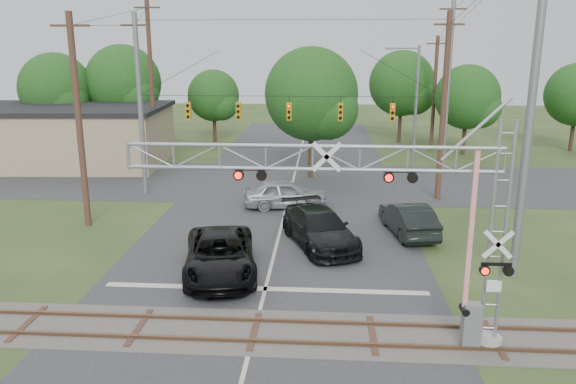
# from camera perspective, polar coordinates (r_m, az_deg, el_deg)

# --- Properties ---
(ground) EXTENTS (160.00, 160.00, 0.00)m
(ground) POSITION_cam_1_polar(r_m,az_deg,el_deg) (18.01, -4.28, -17.09)
(ground) COLOR #2B411E
(ground) RESTS_ON ground
(road_main) EXTENTS (14.00, 90.00, 0.02)m
(road_main) POSITION_cam_1_polar(r_m,az_deg,el_deg) (26.97, -1.29, -5.89)
(road_main) COLOR #2B2B2E
(road_main) RESTS_ON ground
(road_cross) EXTENTS (90.00, 12.00, 0.02)m
(road_cross) POSITION_cam_1_polar(r_m,az_deg,el_deg) (40.34, 0.49, 1.07)
(road_cross) COLOR #2B2B2E
(road_cross) RESTS_ON ground
(railroad_track) EXTENTS (90.00, 3.20, 0.17)m
(railroad_track) POSITION_cam_1_polar(r_m,az_deg,el_deg) (19.70, -3.44, -13.97)
(railroad_track) COLOR #47433E
(railroad_track) RESTS_ON ground
(crossing_gantry) EXTENTS (12.05, 0.94, 7.37)m
(crossing_gantry) POSITION_cam_1_polar(r_m,az_deg,el_deg) (17.57, 9.81, -1.56)
(crossing_gantry) COLOR #989893
(crossing_gantry) RESTS_ON ground
(traffic_signal_span) EXTENTS (19.34, 0.36, 11.50)m
(traffic_signal_span) POSITION_cam_1_polar(r_m,az_deg,el_deg) (35.38, 1.65, 8.53)
(traffic_signal_span) COLOR slate
(traffic_signal_span) RESTS_ON ground
(pickup_black) EXTENTS (3.99, 6.72, 1.75)m
(pickup_black) POSITION_cam_1_polar(r_m,az_deg,el_deg) (24.11, -6.92, -6.34)
(pickup_black) COLOR black
(pickup_black) RESTS_ON ground
(car_dark) EXTENTS (4.48, 6.57, 1.77)m
(car_dark) POSITION_cam_1_polar(r_m,az_deg,el_deg) (27.35, 3.21, -3.67)
(car_dark) COLOR black
(car_dark) RESTS_ON ground
(sedan_silver) EXTENTS (5.31, 2.93, 1.71)m
(sedan_silver) POSITION_cam_1_polar(r_m,az_deg,el_deg) (33.73, -0.27, -0.16)
(sedan_silver) COLOR gray
(sedan_silver) RESTS_ON ground
(suv_dark) EXTENTS (2.67, 5.31, 1.67)m
(suv_dark) POSITION_cam_1_polar(r_m,az_deg,el_deg) (29.60, 12.12, -2.65)
(suv_dark) COLOR black
(suv_dark) RESTS_ON ground
(commercial_building) EXTENTS (20.95, 11.66, 4.76)m
(commercial_building) POSITION_cam_1_polar(r_m,az_deg,el_deg) (50.47, -23.86, 5.31)
(commercial_building) COLOR tan
(commercial_building) RESTS_ON ground
(streetlight) EXTENTS (2.54, 0.27, 9.54)m
(streetlight) POSITION_cam_1_polar(r_m,az_deg,el_deg) (43.54, 12.64, 8.83)
(streetlight) COLOR slate
(streetlight) RESTS_ON ground
(utility_poles) EXTENTS (25.35, 30.22, 14.15)m
(utility_poles) POSITION_cam_1_polar(r_m,az_deg,el_deg) (37.73, 4.33, 9.81)
(utility_poles) COLOR #3B251B
(utility_poles) RESTS_ON ground
(treeline) EXTENTS (52.67, 23.00, 9.66)m
(treeline) POSITION_cam_1_polar(r_m,az_deg,el_deg) (50.60, 0.11, 10.37)
(treeline) COLOR #382619
(treeline) RESTS_ON ground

